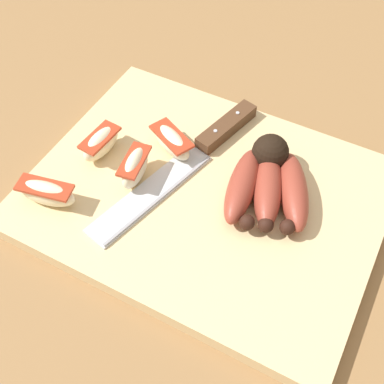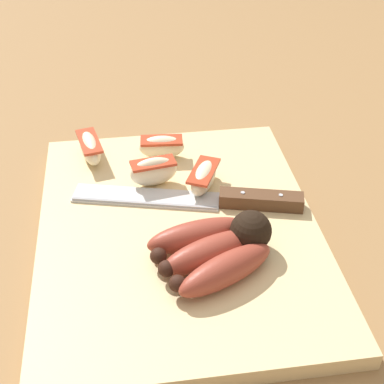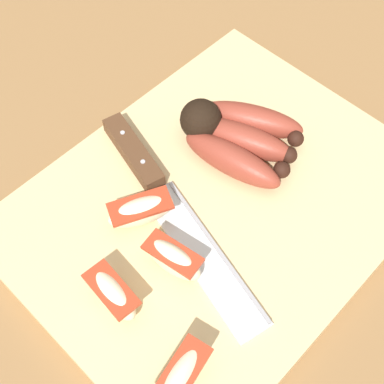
{
  "view_description": "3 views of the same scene",
  "coord_description": "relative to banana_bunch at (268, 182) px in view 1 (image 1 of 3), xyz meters",
  "views": [
    {
      "loc": [
        0.15,
        -0.34,
        0.49
      ],
      "look_at": [
        -0.02,
        -0.03,
        0.05
      ],
      "focal_mm": 47.23,
      "sensor_mm": 36.0,
      "label": 1
    },
    {
      "loc": [
        0.48,
        -0.06,
        0.44
      ],
      "look_at": [
        -0.03,
        0.01,
        0.05
      ],
      "focal_mm": 52.28,
      "sensor_mm": 36.0,
      "label": 2
    },
    {
      "loc": [
        -0.24,
        -0.19,
        0.49
      ],
      "look_at": [
        -0.03,
        0.01,
        0.04
      ],
      "focal_mm": 50.4,
      "sensor_mm": 36.0,
      "label": 3
    }
  ],
  "objects": [
    {
      "name": "apple_wedge_near",
      "position": [
        -0.13,
        0.01,
        -0.0
      ],
      "size": [
        0.07,
        0.05,
        0.03
      ],
      "color": "beige",
      "rests_on": "cutting_board"
    },
    {
      "name": "apple_wedge_middle",
      "position": [
        -0.22,
        -0.13,
        -0.0
      ],
      "size": [
        0.07,
        0.04,
        0.03
      ],
      "color": "beige",
      "rests_on": "cutting_board"
    },
    {
      "name": "ground_plane",
      "position": [
        -0.05,
        -0.03,
        -0.04
      ],
      "size": [
        6.0,
        6.0,
        0.0
      ],
      "primitive_type": "plane",
      "color": "olive"
    },
    {
      "name": "banana_bunch",
      "position": [
        0.0,
        0.0,
        0.0
      ],
      "size": [
        0.12,
        0.14,
        0.05
      ],
      "color": "black",
      "rests_on": "cutting_board"
    },
    {
      "name": "apple_wedge_extra",
      "position": [
        -0.15,
        -0.05,
        0.0
      ],
      "size": [
        0.03,
        0.06,
        0.04
      ],
      "color": "beige",
      "rests_on": "cutting_board"
    },
    {
      "name": "chefs_knife",
      "position": [
        -0.1,
        0.02,
        -0.01
      ],
      "size": [
        0.1,
        0.28,
        0.02
      ],
      "color": "silver",
      "rests_on": "cutting_board"
    },
    {
      "name": "cutting_board",
      "position": [
        -0.06,
        -0.03,
        -0.03
      ],
      "size": [
        0.41,
        0.32,
        0.02
      ],
      "primitive_type": "cube",
      "color": "#DBBC84",
      "rests_on": "ground_plane"
    },
    {
      "name": "apple_wedge_far",
      "position": [
        -0.21,
        -0.04,
        -0.0
      ],
      "size": [
        0.03,
        0.06,
        0.03
      ],
      "color": "beige",
      "rests_on": "cutting_board"
    }
  ]
}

